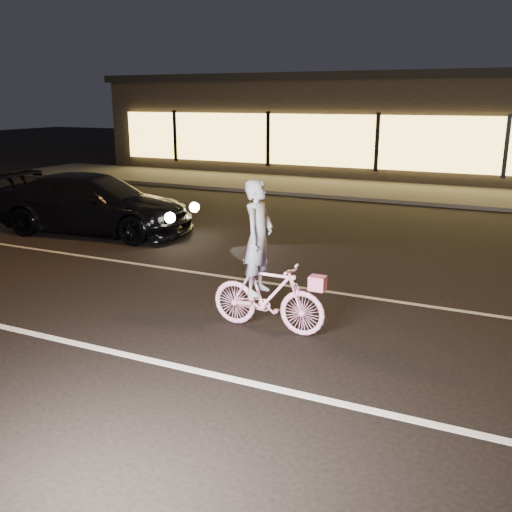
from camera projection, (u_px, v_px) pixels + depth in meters
The scene contains 7 objects.
ground at pixel (147, 309), 8.98m from camera, with size 90.00×90.00×0.00m, color black.
lane_stripe_near at pixel (81, 344), 7.67m from camera, with size 60.00×0.12×0.01m, color silver.
lane_stripe_far at pixel (209, 274), 10.72m from camera, with size 60.00×0.10×0.01m, color gray.
sidewalk at pixel (362, 190), 20.30m from camera, with size 30.00×4.00×0.12m, color #383533.
storefront at pixel (400, 123), 24.95m from camera, with size 25.40×8.42×4.20m.
cyclist at pixel (265, 278), 7.99m from camera, with size 1.71×0.59×2.15m.
sedan at pixel (95, 204), 13.89m from camera, with size 5.13×2.58×1.43m.
Camera 1 is at (5.14, -6.90, 3.20)m, focal length 40.00 mm.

